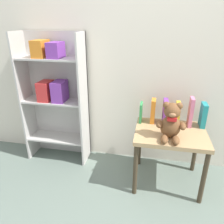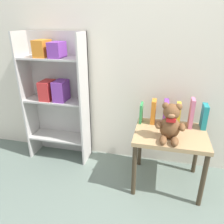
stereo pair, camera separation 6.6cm
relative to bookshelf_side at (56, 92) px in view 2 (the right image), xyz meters
The scene contains 10 objects.
wall_back 1.05m from the bookshelf_side, ahead, with size 4.80×0.06×2.50m.
bookshelf_side is the anchor object (origin of this frame).
display_table 1.22m from the bookshelf_side, 10.93° to the right, with size 0.62×0.50×0.54m.
teddy_bear 1.20m from the bookshelf_side, 16.50° to the right, with size 0.24×0.22×0.31m.
book_standing_green 0.90m from the bookshelf_side, ahead, with size 0.02×0.12×0.19m, color #33934C.
book_standing_orange 1.01m from the bookshelf_side, ahead, with size 0.04×0.11×0.23m, color orange.
book_standing_purple 1.12m from the bookshelf_side, ahead, with size 0.04×0.15×0.22m, color purple.
book_standing_yellow 1.23m from the bookshelf_side, ahead, with size 0.04×0.13×0.21m, color gold.
book_standing_pink 1.34m from the bookshelf_side, ahead, with size 0.03×0.11×0.27m, color #D17093.
book_standing_teal 1.45m from the bookshelf_side, ahead, with size 0.04×0.12×0.22m, color teal.
Camera 2 is at (0.14, -0.63, 1.45)m, focal length 35.00 mm.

